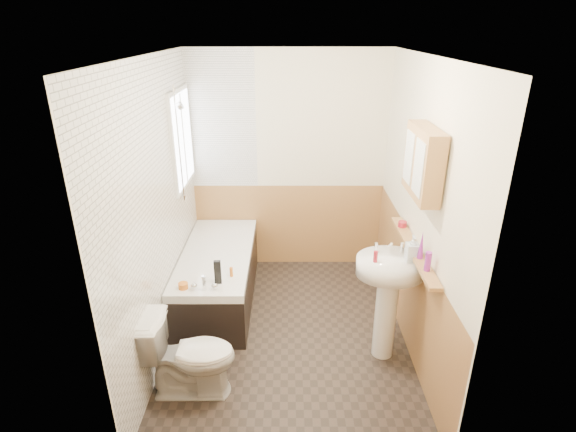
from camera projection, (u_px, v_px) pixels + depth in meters
The scene contains 26 objects.
floor at pixel (288, 333), 4.29m from camera, with size 2.80×2.80×0.00m, color black.
ceiling at pixel (288, 56), 3.30m from camera, with size 2.80×2.80×0.00m, color white.
wall_back at pixel (288, 164), 5.09m from camera, with size 2.20×0.02×2.50m, color #F5ECCA.
wall_front at pixel (288, 310), 2.50m from camera, with size 2.20×0.02×2.50m, color #F5ECCA.
wall_left at pixel (157, 212), 3.80m from camera, with size 0.02×2.80×2.50m, color #F5ECCA.
wall_right at pixel (419, 212), 3.79m from camera, with size 0.02×2.80×2.50m, color #F5ECCA.
wainscot_right at pixel (407, 288), 4.09m from camera, with size 0.01×2.80×1.00m, color #B17F48.
wainscot_front at pixel (288, 408), 2.81m from camera, with size 2.20×0.01×1.00m, color #B17F48.
wainscot_back at pixel (288, 225), 5.37m from camera, with size 2.20×0.01×1.00m, color #B17F48.
tile_cladding_left at pixel (160, 212), 3.80m from camera, with size 0.01×2.80×2.50m, color white.
tile_return_back at pixel (221, 120), 4.87m from camera, with size 0.75×0.01×1.50m, color white.
window at pixel (183, 139), 4.51m from camera, with size 0.03×0.79×0.99m.
bathtub at pixel (218, 275), 4.69m from camera, with size 0.70×1.63×0.71m.
shower_riser at pixel (179, 135), 4.26m from camera, with size 0.10×0.08×1.13m.
toilet at pixel (190, 355), 3.48m from camera, with size 0.40×0.71×0.70m, color white.
sink at pixel (388, 287), 3.75m from camera, with size 0.56×0.46×1.08m.
pine_shelf at pixel (414, 249), 3.71m from camera, with size 0.10×1.25×0.03m, color #B17F48.
medicine_cabinet at pixel (423, 162), 3.36m from camera, with size 0.15×0.59×0.53m.
foam_can at pixel (428, 261), 3.33m from camera, with size 0.05×0.05×0.15m, color purple.
green_bottle at pixel (422, 245), 3.49m from camera, with size 0.05×0.05×0.23m, color purple.
black_jar at pixel (402, 224), 4.07m from camera, with size 0.08×0.08×0.05m, color maroon.
soap_bottle at pixel (412, 255), 3.59m from camera, with size 0.10×0.22×0.10m, color silver.
clear_bottle at pixel (376, 257), 3.57m from camera, with size 0.03×0.03×0.10m, color maroon.
blue_gel at pixel (218, 272), 3.99m from camera, with size 0.06×0.04×0.22m, color black.
cream_jar at pixel (183, 286), 3.94m from camera, with size 0.08×0.08×0.05m, color orange.
orange_bottle at pixel (231, 272), 4.12m from camera, with size 0.03×0.03×0.09m, color orange.
Camera 1 is at (0.00, -3.50, 2.72)m, focal length 28.00 mm.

